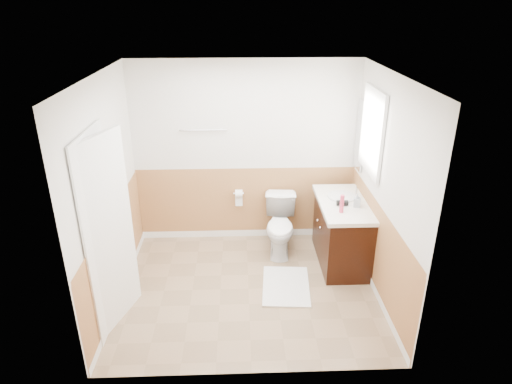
{
  "coord_description": "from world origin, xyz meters",
  "views": [
    {
      "loc": [
        -0.08,
        -4.4,
        3.2
      ],
      "look_at": [
        0.1,
        0.25,
        1.15
      ],
      "focal_mm": 31.29,
      "sensor_mm": 36.0,
      "label": 1
    }
  ],
  "objects_px": {
    "toilet": "(280,226)",
    "soap_dispenser": "(357,200)",
    "vanity_cabinet": "(341,234)",
    "lotion_bottle": "(342,204)",
    "bath_mat": "(286,286)"
  },
  "relations": [
    {
      "from": "toilet",
      "to": "soap_dispenser",
      "type": "distance_m",
      "value": 1.13
    },
    {
      "from": "toilet",
      "to": "vanity_cabinet",
      "type": "distance_m",
      "value": 0.81
    },
    {
      "from": "toilet",
      "to": "lotion_bottle",
      "type": "distance_m",
      "value": 1.05
    },
    {
      "from": "toilet",
      "to": "bath_mat",
      "type": "relative_size",
      "value": 0.94
    },
    {
      "from": "bath_mat",
      "to": "vanity_cabinet",
      "type": "height_order",
      "value": "vanity_cabinet"
    },
    {
      "from": "toilet",
      "to": "lotion_bottle",
      "type": "height_order",
      "value": "lotion_bottle"
    },
    {
      "from": "vanity_cabinet",
      "to": "toilet",
      "type": "bearing_deg",
      "value": 159.32
    },
    {
      "from": "toilet",
      "to": "bath_mat",
      "type": "bearing_deg",
      "value": -85.39
    },
    {
      "from": "toilet",
      "to": "soap_dispenser",
      "type": "relative_size",
      "value": 4.37
    },
    {
      "from": "soap_dispenser",
      "to": "bath_mat",
      "type": "bearing_deg",
      "value": -154.71
    },
    {
      "from": "lotion_bottle",
      "to": "vanity_cabinet",
      "type": "bearing_deg",
      "value": 70.38
    },
    {
      "from": "bath_mat",
      "to": "soap_dispenser",
      "type": "xyz_separation_m",
      "value": [
        0.88,
        0.42,
        0.93
      ]
    },
    {
      "from": "bath_mat",
      "to": "soap_dispenser",
      "type": "distance_m",
      "value": 1.34
    },
    {
      "from": "soap_dispenser",
      "to": "vanity_cabinet",
      "type": "bearing_deg",
      "value": 131.5
    },
    {
      "from": "bath_mat",
      "to": "lotion_bottle",
      "type": "distance_m",
      "value": 1.19
    }
  ]
}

